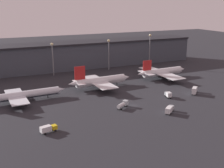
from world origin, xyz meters
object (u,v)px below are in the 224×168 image
object	(u,v)px
airplane_1	(100,81)
service_vehicle_4	(170,109)
service_vehicle_5	(195,90)
airplane_0	(19,96)
service_vehicle_1	(168,94)
airplane_2	(162,72)
service_vehicle_0	(123,105)
service_vehicle_2	(48,129)

from	to	relation	value
airplane_1	service_vehicle_4	bearing A→B (deg)	-77.31
service_vehicle_4	service_vehicle_5	bearing A→B (deg)	-8.11
airplane_0	service_vehicle_4	world-z (taller)	airplane_0
service_vehicle_1	airplane_2	bearing A→B (deg)	-16.01
airplane_1	airplane_2	bearing A→B (deg)	1.75
airplane_0	service_vehicle_1	distance (m)	73.55
airplane_2	service_vehicle_1	xyz separation A→B (m)	(-18.95, -33.76, -2.16)
service_vehicle_0	service_vehicle_4	distance (m)	21.02
airplane_1	service_vehicle_4	world-z (taller)	airplane_1
airplane_1	service_vehicle_5	world-z (taller)	airplane_1
service_vehicle_2	service_vehicle_5	size ratio (longest dim) A/B	0.92
airplane_0	service_vehicle_4	xyz separation A→B (m)	(57.60, -41.84, -1.51)
airplane_1	service_vehicle_0	bearing A→B (deg)	-97.15
airplane_2	service_vehicle_1	distance (m)	38.78
service_vehicle_1	service_vehicle_5	bearing A→B (deg)	-79.25
service_vehicle_0	airplane_2	bearing A→B (deg)	5.34
airplane_1	service_vehicle_1	world-z (taller)	airplane_1
service_vehicle_0	airplane_0	bearing A→B (deg)	112.92
service_vehicle_4	airplane_0	bearing A→B (deg)	105.08
service_vehicle_1	service_vehicle_5	size ratio (longest dim) A/B	0.71
airplane_0	service_vehicle_5	bearing A→B (deg)	-19.02
service_vehicle_5	service_vehicle_2	bearing A→B (deg)	147.32
airplane_2	service_vehicle_0	distance (m)	59.55
airplane_1	service_vehicle_5	bearing A→B (deg)	-39.85
service_vehicle_0	service_vehicle_2	world-z (taller)	service_vehicle_0
airplane_0	service_vehicle_2	distance (m)	39.46
service_vehicle_1	airplane_0	bearing A→B (deg)	83.83
airplane_0	airplane_2	bearing A→B (deg)	3.40
service_vehicle_0	service_vehicle_2	size ratio (longest dim) A/B	1.10
airplane_0	service_vehicle_1	xyz separation A→B (m)	(69.33, -24.49, -1.58)
service_vehicle_1	service_vehicle_2	size ratio (longest dim) A/B	0.77
service_vehicle_1	service_vehicle_5	xyz separation A→B (m)	(16.17, -0.72, 0.43)
service_vehicle_0	service_vehicle_2	xyz separation A→B (m)	(-36.50, -11.13, -0.03)
service_vehicle_1	service_vehicle_2	xyz separation A→B (m)	(-63.99, -14.57, -0.06)
service_vehicle_1	service_vehicle_2	bearing A→B (deg)	116.12
airplane_1	service_vehicle_2	distance (m)	59.73
airplane_2	service_vehicle_5	xyz separation A→B (m)	(-2.78, -34.48, -1.73)
airplane_0	service_vehicle_1	world-z (taller)	airplane_0
airplane_0	airplane_1	distance (m)	44.94
airplane_0	service_vehicle_2	xyz separation A→B (m)	(5.35, -39.06, -1.63)
service_vehicle_0	service_vehicle_5	bearing A→B (deg)	-29.79
service_vehicle_5	service_vehicle_1	bearing A→B (deg)	134.97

